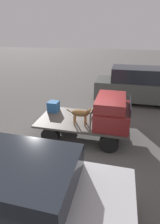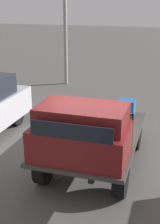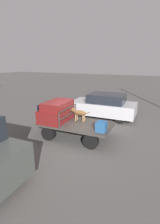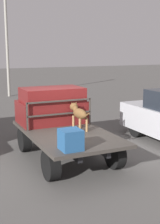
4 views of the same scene
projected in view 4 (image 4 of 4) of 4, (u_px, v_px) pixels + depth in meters
The scene contains 7 objects.
ground_plane at pixel (66, 159), 8.09m from camera, with size 80.00×80.00×0.00m, color #514F4C.
flatbed_truck at pixel (66, 139), 7.98m from camera, with size 3.49×1.93×0.74m.
truck_cab at pixel (52, 106), 8.80m from camera, with size 1.21×1.81×1.00m.
truck_headboard at pixel (60, 109), 8.22m from camera, with size 0.04×1.81×0.74m.
dog at pixel (79, 113), 8.03m from camera, with size 1.05×0.25×0.69m.
cargo_crate at pixel (71, 140), 6.43m from camera, with size 0.43×0.43×0.43m.
light_pole_far at pixel (7, 36), 18.19m from camera, with size 0.33×0.33×6.20m.
Camera 4 is at (-7.13, 2.91, 2.79)m, focal length 50.00 mm.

